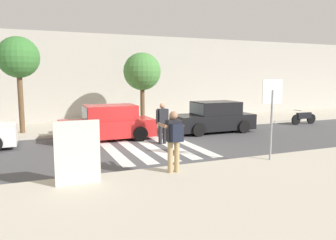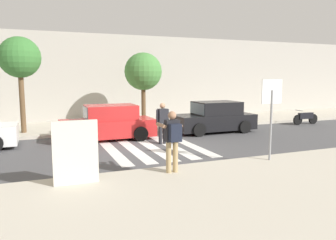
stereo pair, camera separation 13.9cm
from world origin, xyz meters
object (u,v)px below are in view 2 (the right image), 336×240
photographer_with_backpack (172,136)px  parked_car_black (215,118)px  stop_sign (271,102)px  pedestrian_crossing (163,121)px  advertising_board (76,152)px  parked_car_red (109,123)px  street_tree_west (20,58)px  motorcycle (306,118)px  street_tree_center (143,72)px

photographer_with_backpack → parked_car_black: size_ratio=0.42×
stop_sign → photographer_with_backpack: stop_sign is taller
pedestrian_crossing → advertising_board: advertising_board is taller
photographer_with_backpack → parked_car_red: bearing=94.8°
stop_sign → advertising_board: size_ratio=1.61×
pedestrian_crossing → street_tree_west: (-5.48, 4.32, 2.67)m
stop_sign → motorcycle: size_ratio=1.46×
stop_sign → motorcycle: 10.12m
motorcycle → street_tree_west: street_tree_west is taller
pedestrian_crossing → advertising_board: bearing=-132.1°
motorcycle → street_tree_center: size_ratio=0.44×
parked_car_black → street_tree_center: size_ratio=1.03×
stop_sign → street_tree_center: size_ratio=0.65×
street_tree_center → motorcycle: bearing=-15.9°
pedestrian_crossing → motorcycle: size_ratio=0.98×
parked_car_red → advertising_board: (-2.08, -6.19, 0.21)m
stop_sign → parked_car_red: bearing=123.2°
parked_car_red → motorcycle: (11.69, 0.30, -0.31)m
street_tree_west → advertising_board: bearing=-80.3°
street_tree_center → advertising_board: bearing=-117.0°
stop_sign → advertising_board: bearing=-178.6°
pedestrian_crossing → street_tree_west: size_ratio=0.38×
street_tree_west → street_tree_center: 6.17m
photographer_with_backpack → parked_car_black: 7.90m
motorcycle → stop_sign: bearing=-140.6°
parked_car_red → pedestrian_crossing: bearing=-43.0°
photographer_with_backpack → parked_car_red: size_ratio=0.42×
pedestrian_crossing → street_tree_center: (0.65, 4.67, 2.08)m
parked_car_red → parked_car_black: same height
parked_car_black → street_tree_west: street_tree_west is taller
parked_car_red → photographer_with_backpack: bearing=-85.2°
pedestrian_crossing → advertising_board: 5.95m
parked_car_black → photographer_with_backpack: bearing=-128.3°
motorcycle → street_tree_west: bearing=171.6°
parked_car_red → parked_car_black: size_ratio=1.00×
photographer_with_backpack → advertising_board: photographer_with_backpack is taller
parked_car_black → advertising_board: bearing=-140.4°
photographer_with_backpack → motorcycle: photographer_with_backpack is taller
stop_sign → parked_car_red: stop_sign is taller
advertising_board → parked_car_black: bearing=39.6°
photographer_with_backpack → motorcycle: size_ratio=0.98×
street_tree_west → photographer_with_backpack: bearing=-64.9°
photographer_with_backpack → street_tree_west: (-4.09, 8.74, 2.48)m
pedestrian_crossing → motorcycle: 10.01m
advertising_board → street_tree_center: bearing=63.0°
street_tree_center → advertising_board: size_ratio=2.48×
motorcycle → pedestrian_crossing: bearing=-168.0°
stop_sign → motorcycle: (7.72, 6.34, -1.60)m
motorcycle → street_tree_center: street_tree_center is taller
pedestrian_crossing → street_tree_west: street_tree_west is taller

